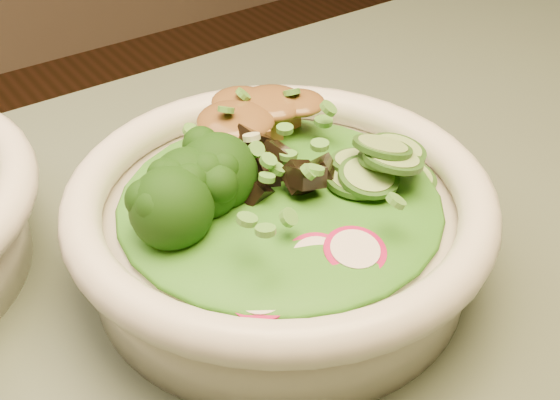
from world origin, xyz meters
TOP-DOWN VIEW (x-y plane):
  - salad_bowl at (-0.23, 0.10)m, footprint 0.26×0.26m
  - lettuce_bed at (-0.23, 0.10)m, footprint 0.20×0.20m
  - broccoli_florets at (-0.29, 0.11)m, footprint 0.09×0.09m
  - radish_slices at (-0.24, 0.04)m, footprint 0.11×0.07m
  - cucumber_slices at (-0.17, 0.08)m, footprint 0.09×0.09m
  - mushroom_heap at (-0.22, 0.11)m, footprint 0.09×0.09m
  - tofu_cubes at (-0.21, 0.16)m, footprint 0.10×0.08m
  - peanut_sauce at (-0.21, 0.16)m, footprint 0.07×0.05m
  - scallion_garnish at (-0.23, 0.10)m, footprint 0.19×0.19m

SIDE VIEW (x-z plane):
  - salad_bowl at x=-0.23m, z-range 0.75..0.82m
  - lettuce_bed at x=-0.23m, z-range 0.80..0.82m
  - radish_slices at x=-0.24m, z-range 0.80..0.82m
  - cucumber_slices at x=-0.17m, z-range 0.80..0.84m
  - tofu_cubes at x=-0.21m, z-range 0.80..0.84m
  - mushroom_heap at x=-0.22m, z-range 0.80..0.84m
  - broccoli_florets at x=-0.29m, z-range 0.80..0.85m
  - scallion_garnish at x=-0.23m, z-range 0.82..0.84m
  - peanut_sauce at x=-0.21m, z-range 0.82..0.84m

